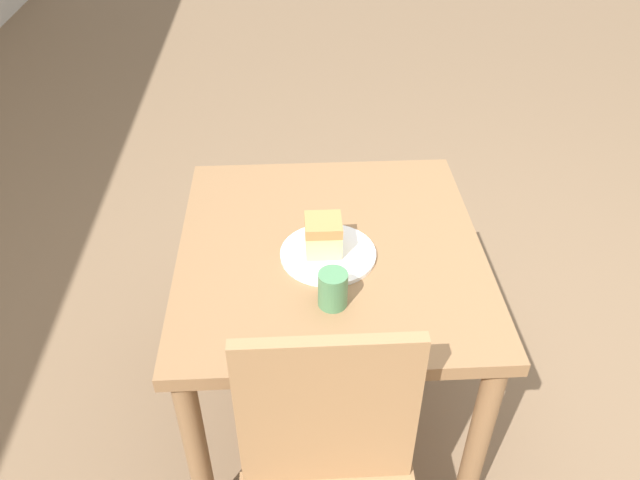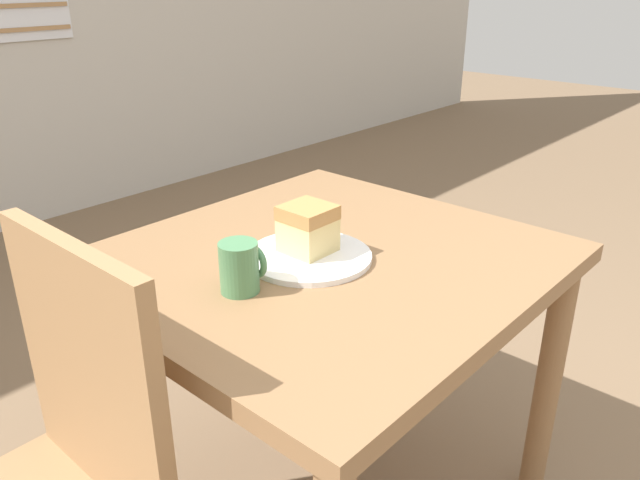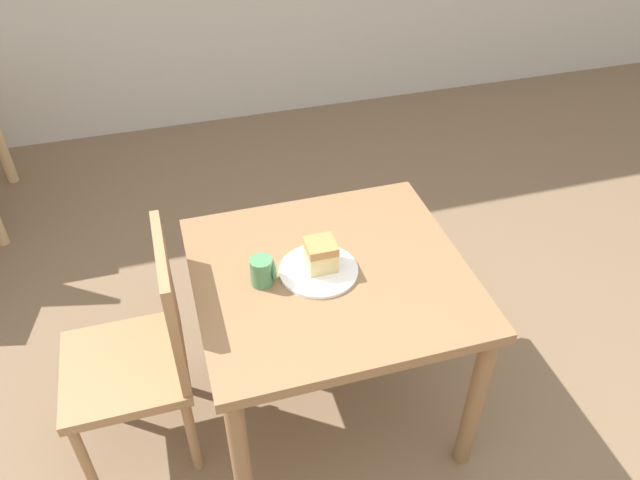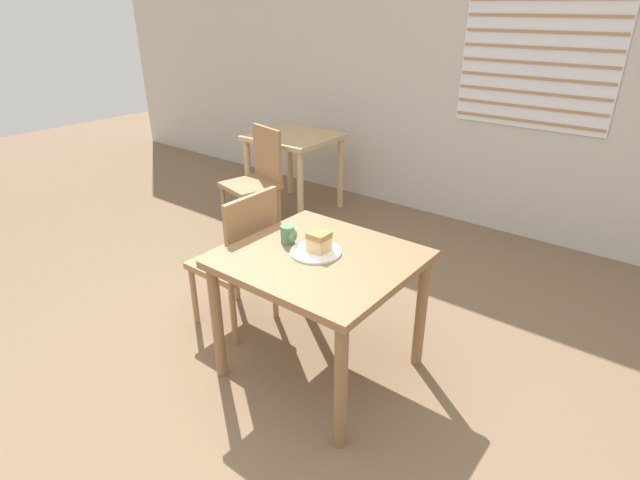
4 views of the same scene
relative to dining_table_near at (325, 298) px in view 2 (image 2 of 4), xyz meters
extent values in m
cube|color=olive|center=(0.00, 0.00, 0.09)|extent=(0.90, 0.84, 0.04)
cylinder|color=olive|center=(0.40, -0.37, -0.27)|extent=(0.06, 0.06, 0.67)
cylinder|color=olive|center=(-0.40, 0.37, -0.27)|extent=(0.06, 0.06, 0.67)
cylinder|color=olive|center=(0.40, 0.37, -0.27)|extent=(0.06, 0.06, 0.67)
cube|color=#9E754C|center=(-0.52, 0.04, 0.06)|extent=(0.03, 0.40, 0.46)
cylinder|color=white|center=(-0.04, 0.01, 0.11)|extent=(0.26, 0.26, 0.01)
cube|color=#E0C67F|center=(-0.03, 0.02, 0.15)|extent=(0.10, 0.10, 0.07)
cube|color=#B27F47|center=(-0.03, 0.02, 0.20)|extent=(0.10, 0.10, 0.03)
cylinder|color=#4C8456|center=(-0.23, 0.01, 0.15)|extent=(0.07, 0.07, 0.10)
torus|color=#4C8456|center=(-0.19, 0.01, 0.15)|extent=(0.01, 0.07, 0.07)
camera|label=1|loc=(-1.35, 0.10, 1.19)|focal=35.00mm
camera|label=2|loc=(-0.90, -0.79, 0.66)|focal=35.00mm
camera|label=3|loc=(-0.46, -1.46, 1.49)|focal=35.00mm
camera|label=4|loc=(1.36, -1.75, 1.25)|focal=28.00mm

